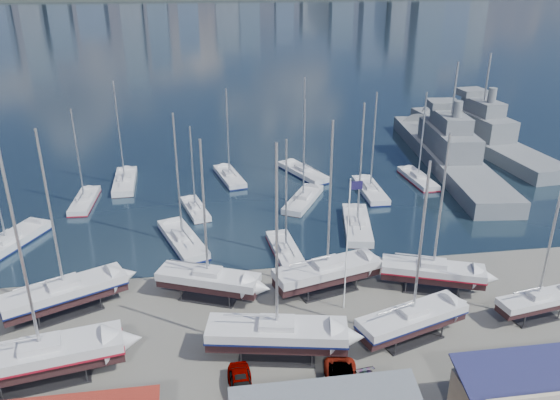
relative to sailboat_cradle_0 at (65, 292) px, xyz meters
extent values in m
plane|color=#605E59|center=(20.27, -4.75, -2.15)|extent=(1400.00, 1400.00, 0.00)
cube|color=#1B2A3E|center=(20.27, 305.25, -2.30)|extent=(1400.00, 600.00, 0.40)
cube|color=#2D2D33|center=(0.00, 0.00, -2.07)|extent=(6.58, 5.06, 0.16)
cube|color=black|center=(0.00, 0.00, -0.52)|extent=(10.92, 7.05, 0.87)
cube|color=#B5B5BA|center=(0.00, 0.00, 0.35)|extent=(11.11, 7.46, 0.87)
cube|color=#0D1545|center=(0.00, 0.00, -0.05)|extent=(11.23, 7.53, 0.17)
cube|color=#B5B5BA|center=(0.00, 0.00, 1.04)|extent=(3.24, 2.82, 0.50)
cylinder|color=#B2B2B7|center=(0.00, 0.00, 8.12)|extent=(0.22, 0.22, 14.68)
cube|color=#2D2D33|center=(0.24, -9.13, -2.07)|extent=(7.00, 4.17, 0.16)
cube|color=black|center=(0.24, -9.13, -0.48)|extent=(12.24, 5.01, 0.95)
cube|color=#B5B5BA|center=(0.24, -9.13, 0.48)|extent=(12.34, 5.50, 0.95)
cube|color=maroon|center=(0.24, -9.13, 0.04)|extent=(12.46, 5.56, 0.19)
cube|color=#B5B5BA|center=(0.24, -9.13, 1.20)|extent=(3.30, 2.52, 0.50)
cylinder|color=#B2B2B7|center=(0.24, -9.13, 9.00)|extent=(0.22, 0.22, 16.10)
cube|color=#2D2D33|center=(13.03, 0.49, -2.07)|extent=(5.94, 4.38, 0.16)
cube|color=black|center=(13.03, 0.49, -0.56)|extent=(9.95, 5.97, 0.79)
cube|color=#B5B5BA|center=(13.03, 0.49, 0.22)|extent=(10.11, 6.35, 0.79)
cube|color=#B5B5BA|center=(13.03, 0.49, 0.87)|extent=(2.90, 2.47, 0.50)
cylinder|color=#B2B2B7|center=(13.03, 0.49, 7.24)|extent=(0.22, 0.22, 13.25)
cube|color=#2D2D33|center=(18.33, -8.95, -2.07)|extent=(6.67, 3.98, 0.16)
cube|color=black|center=(18.33, -8.95, -0.50)|extent=(11.65, 4.79, 0.91)
cube|color=#B5B5BA|center=(18.33, -8.95, 0.41)|extent=(11.74, 5.26, 0.91)
cube|color=#0D1545|center=(18.33, -8.95, -0.01)|extent=(11.86, 5.31, 0.18)
cube|color=#B5B5BA|center=(18.33, -8.95, 1.11)|extent=(3.14, 2.41, 0.50)
cylinder|color=#B2B2B7|center=(18.33, -8.95, 8.52)|extent=(0.22, 0.22, 15.31)
cube|color=#2D2D33|center=(24.58, 0.22, -2.07)|extent=(6.38, 4.17, 0.16)
cube|color=black|center=(24.58, 0.22, -0.53)|extent=(10.96, 5.33, 0.85)
cube|color=#B5B5BA|center=(24.58, 0.22, 0.33)|extent=(11.08, 5.76, 0.85)
cube|color=#B5B5BA|center=(24.58, 0.22, 1.00)|extent=(3.05, 2.45, 0.50)
cylinder|color=#B2B2B7|center=(24.58, 0.22, 7.95)|extent=(0.22, 0.22, 14.40)
cube|color=#2D2D33|center=(30.01, -8.38, -2.07)|extent=(5.98, 4.11, 0.16)
cube|color=black|center=(30.01, -8.38, -0.56)|extent=(10.18, 5.39, 0.80)
cube|color=#B5B5BA|center=(30.01, -8.38, 0.24)|extent=(10.31, 5.79, 0.80)
cube|color=#0D1545|center=(30.01, -8.38, -0.13)|extent=(10.42, 5.84, 0.16)
cube|color=#B5B5BA|center=(30.01, -8.38, 0.89)|extent=(2.89, 2.37, 0.50)
cylinder|color=#B2B2B7|center=(30.01, -8.38, 7.35)|extent=(0.22, 0.22, 13.42)
cube|color=#2D2D33|center=(34.85, -1.17, -2.07)|extent=(5.94, 4.22, 0.16)
cube|color=black|center=(34.85, -1.17, -0.56)|extent=(10.03, 5.65, 0.79)
cube|color=#B5B5BA|center=(34.85, -1.17, 0.23)|extent=(10.18, 6.04, 0.79)
cube|color=maroon|center=(34.85, -1.17, -0.14)|extent=(10.28, 6.10, 0.16)
cube|color=#B5B5BA|center=(34.85, -1.17, 0.87)|extent=(2.88, 2.41, 0.50)
cylinder|color=#B2B2B7|center=(34.85, -1.17, 7.26)|extent=(0.22, 0.22, 13.28)
cube|color=#2D2D33|center=(42.23, -7.20, -2.07)|extent=(4.46, 2.62, 0.16)
cube|color=black|center=(42.23, -7.20, -0.65)|extent=(7.81, 3.12, 0.61)
cube|color=#B5B5BA|center=(42.23, -7.20, -0.04)|extent=(7.87, 3.43, 0.61)
cube|color=#B5B5BA|center=(42.23, -7.20, 0.51)|extent=(2.10, 1.59, 0.50)
cylinder|color=#B2B2B7|center=(42.23, -7.20, 5.40)|extent=(0.22, 0.22, 10.27)
cube|color=black|center=(-9.54, 14.21, -2.48)|extent=(7.59, 11.76, 0.94)
cube|color=#B5B5BA|center=(-9.54, 14.21, -1.54)|extent=(8.03, 11.98, 0.94)
cube|color=#0D1545|center=(-9.54, 14.21, -1.97)|extent=(8.11, 12.10, 0.19)
cube|color=#B5B5BA|center=(-9.54, 14.21, -0.82)|extent=(3.04, 3.49, 0.50)
cube|color=black|center=(-3.06, 26.07, -2.39)|extent=(2.52, 9.15, 0.73)
cube|color=#B5B5BA|center=(-3.06, 26.07, -1.67)|extent=(2.90, 9.17, 0.73)
cube|color=maroon|center=(-3.06, 26.07, -2.00)|extent=(2.93, 9.26, 0.15)
cube|color=#B5B5BA|center=(-3.06, 26.07, -1.06)|extent=(1.61, 2.33, 0.50)
cylinder|color=#B2B2B7|center=(-3.06, 26.07, 4.82)|extent=(0.22, 0.22, 12.25)
cube|color=black|center=(1.53, 32.59, -2.44)|extent=(2.98, 10.68, 0.85)
cube|color=#B5B5BA|center=(1.53, 32.59, -1.60)|extent=(3.42, 10.70, 0.85)
cube|color=#B5B5BA|center=(1.53, 32.59, -0.92)|extent=(1.89, 2.72, 0.50)
cylinder|color=#B2B2B7|center=(1.53, 32.59, 5.97)|extent=(0.22, 0.22, 14.28)
cube|color=black|center=(10.29, 12.39, -2.45)|extent=(5.86, 10.97, 0.86)
cube|color=#B5B5BA|center=(10.29, 12.39, -1.59)|extent=(6.29, 11.11, 0.86)
cube|color=#0D1545|center=(10.29, 12.39, -1.98)|extent=(6.35, 11.22, 0.17)
cube|color=#B5B5BA|center=(10.29, 12.39, -0.91)|extent=(2.57, 3.12, 0.50)
cylinder|color=#B2B2B7|center=(10.29, 12.39, 6.07)|extent=(0.22, 0.22, 14.47)
cube|color=black|center=(11.76, 21.27, -2.36)|extent=(3.77, 8.21, 0.64)
cube|color=#B5B5BA|center=(11.76, 21.27, -1.72)|extent=(4.10, 8.30, 0.64)
cube|color=#B5B5BA|center=(11.76, 21.27, -1.15)|extent=(1.79, 2.26, 0.50)
cylinder|color=#B2B2B7|center=(11.76, 21.27, 3.99)|extent=(0.22, 0.22, 10.79)
cube|color=black|center=(16.91, 32.52, -2.41)|extent=(4.25, 9.81, 0.76)
cube|color=#B5B5BA|center=(16.91, 32.52, -1.65)|extent=(4.65, 9.90, 0.76)
cube|color=#0D1545|center=(16.91, 32.52, -2.00)|extent=(4.69, 10.00, 0.15)
cube|color=#B5B5BA|center=(16.91, 32.52, -1.01)|extent=(2.08, 2.67, 0.50)
cylinder|color=#B2B2B7|center=(16.91, 32.52, 5.18)|extent=(0.22, 0.22, 12.89)
cube|color=black|center=(21.71, 7.93, -2.40)|extent=(3.06, 9.46, 0.74)
cube|color=#B5B5BA|center=(21.71, 7.93, -1.66)|extent=(3.45, 9.50, 0.74)
cube|color=maroon|center=(21.71, 7.93, -2.00)|extent=(3.48, 9.59, 0.15)
cube|color=#B5B5BA|center=(21.71, 7.93, -1.04)|extent=(1.77, 2.46, 0.50)
cylinder|color=#B2B2B7|center=(21.71, 7.93, 4.99)|extent=(0.22, 0.22, 12.55)
cube|color=black|center=(26.30, 22.09, -2.42)|extent=(6.87, 9.79, 0.79)
cube|color=#B5B5BA|center=(26.30, 22.09, -1.63)|extent=(7.24, 9.99, 0.79)
cube|color=#B5B5BA|center=(26.30, 22.09, -0.98)|extent=(2.66, 2.97, 0.50)
cylinder|color=#B2B2B7|center=(26.30, 22.09, 5.44)|extent=(0.22, 0.22, 13.36)
cube|color=black|center=(28.31, 32.80, -2.44)|extent=(6.39, 10.52, 0.83)
cube|color=#B5B5BA|center=(28.31, 32.80, -1.61)|extent=(6.79, 10.69, 0.83)
cube|color=#0D1545|center=(28.31, 32.80, -1.99)|extent=(6.86, 10.80, 0.17)
cube|color=#B5B5BA|center=(28.31, 32.80, -0.94)|extent=(2.63, 3.08, 0.50)
cylinder|color=#B2B2B7|center=(28.31, 32.80, 5.82)|extent=(0.22, 0.22, 14.02)
cube|color=black|center=(31.37, 13.28, -2.45)|extent=(4.67, 11.14, 0.87)
cube|color=#B5B5BA|center=(31.37, 13.28, -1.58)|extent=(5.12, 11.23, 0.87)
cube|color=#B5B5BA|center=(31.37, 13.28, -0.90)|extent=(2.32, 3.02, 0.50)
cylinder|color=#B2B2B7|center=(31.37, 13.28, 6.17)|extent=(0.22, 0.22, 14.65)
cube|color=black|center=(36.34, 24.10, -2.42)|extent=(2.48, 10.03, 0.80)
cube|color=#B5B5BA|center=(36.34, 24.10, -1.62)|extent=(2.90, 10.04, 0.80)
cube|color=#0D1545|center=(36.34, 24.10, -1.99)|extent=(2.93, 10.14, 0.16)
cube|color=#B5B5BA|center=(36.34, 24.10, -0.97)|extent=(1.71, 2.52, 0.50)
cylinder|color=#B2B2B7|center=(36.34, 24.10, 5.53)|extent=(0.22, 0.22, 13.51)
cube|color=black|center=(44.80, 27.64, -2.40)|extent=(2.86, 9.43, 0.74)
cube|color=#B5B5BA|center=(44.80, 27.64, -1.66)|extent=(3.25, 9.46, 0.74)
cube|color=maroon|center=(44.80, 27.64, -2.00)|extent=(3.28, 9.56, 0.15)
cube|color=#B5B5BA|center=(44.80, 27.64, -1.04)|extent=(1.72, 2.43, 0.50)
cylinder|color=#B2B2B7|center=(44.80, 27.64, 4.99)|extent=(0.22, 0.22, 12.56)
cube|color=slate|center=(52.28, 34.50, -1.71)|extent=(11.46, 44.10, 3.92)
cube|color=slate|center=(52.28, 34.50, 2.05)|extent=(7.13, 15.76, 3.60)
cube|color=slate|center=(52.28, 34.50, 5.05)|extent=(5.07, 9.11, 2.40)
cube|color=slate|center=(52.73, 38.83, 6.75)|extent=(5.31, 4.84, 1.20)
cylinder|color=#B2B2B7|center=(52.28, 34.50, 10.25)|extent=(0.30, 0.30, 8.00)
cube|color=slate|center=(62.36, 43.46, -1.73)|extent=(10.26, 41.47, 3.69)
cube|color=slate|center=(62.36, 43.46, 1.91)|extent=(6.53, 14.78, 3.60)
cube|color=slate|center=(62.36, 43.46, 4.91)|extent=(4.67, 8.53, 2.40)
cube|color=slate|center=(61.99, 47.55, 6.61)|extent=(4.95, 4.50, 1.20)
cylinder|color=#B2B2B7|center=(62.36, 43.46, 10.11)|extent=(0.30, 0.30, 8.00)
imported|color=gray|center=(15.07, -12.78, -1.37)|extent=(1.97, 4.65, 1.57)
imported|color=gray|center=(22.60, -13.57, -1.41)|extent=(3.34, 5.69, 1.49)
imported|color=gray|center=(24.90, -14.96, -1.51)|extent=(2.49, 4.65, 1.28)
cylinder|color=white|center=(25.51, -2.99, 4.36)|extent=(0.12, 0.12, 13.02)
cube|color=#18133D|center=(26.06, -2.99, 10.22)|extent=(1.09, 0.05, 0.76)
camera|label=1|loc=(13.33, -44.92, 27.29)|focal=35.00mm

